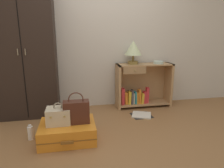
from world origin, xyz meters
name	(u,v)px	position (x,y,z in m)	size (l,w,h in m)	color
ground_plane	(114,147)	(0.00, 0.00, 0.00)	(9.00, 9.00, 0.00)	olive
back_wall	(97,32)	(0.00, 1.50, 1.30)	(6.40, 0.10, 2.60)	beige
wardrobe	(25,51)	(-1.13, 1.20, 1.03)	(0.89, 0.47, 2.07)	black
bookshelf	(141,86)	(0.75, 1.28, 0.36)	(0.98, 0.33, 0.77)	tan
table_lamp	(133,49)	(0.58, 1.28, 1.03)	(0.29, 0.29, 0.40)	olive
bowl	(158,62)	(1.03, 1.24, 0.79)	(0.17, 0.17, 0.05)	silver
suitcase_large	(68,131)	(-0.53, 0.27, 0.11)	(0.68, 0.54, 0.22)	orange
train_case	(58,116)	(-0.63, 0.29, 0.32)	(0.28, 0.24, 0.27)	beige
handbag	(76,112)	(-0.42, 0.27, 0.37)	(0.31, 0.15, 0.39)	#472319
bottle	(30,133)	(-0.99, 0.36, 0.09)	(0.06, 0.06, 0.20)	white
open_book_on_floor	(142,115)	(0.62, 0.83, 0.01)	(0.37, 0.36, 0.02)	white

